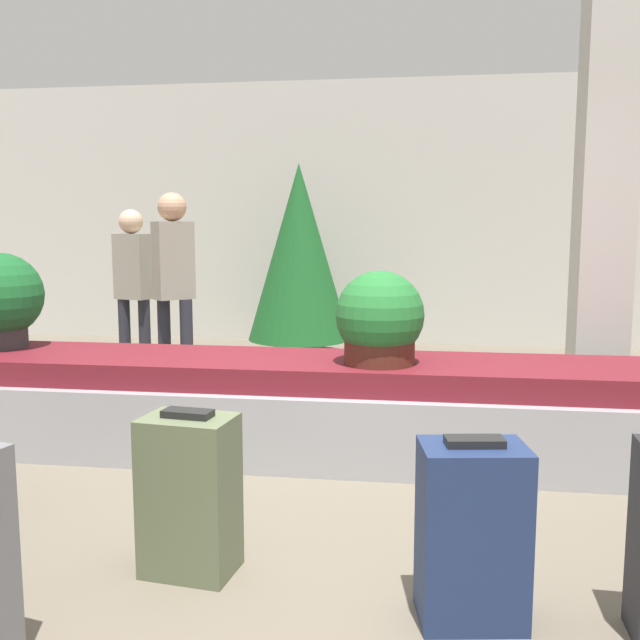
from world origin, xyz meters
TOP-DOWN VIEW (x-y plane):
  - ground_plane at (0.00, 0.00)m, footprint 18.00×18.00m
  - back_wall at (0.00, 5.68)m, footprint 18.00×0.06m
  - carousel at (0.00, 1.25)m, footprint 8.90×0.96m
  - pillar at (1.91, 2.24)m, footprint 0.37×0.37m
  - suitcase_4 at (-0.31, -0.40)m, footprint 0.40×0.31m
  - suitcase_5 at (0.84, -0.60)m, footprint 0.42×0.33m
  - potted_plant_1 at (-2.24, 1.34)m, footprint 0.58×0.58m
  - potted_plant_2 at (0.38, 1.16)m, footprint 0.54×0.54m
  - traveler_0 at (-2.07, 3.19)m, footprint 0.36×0.26m
  - traveler_1 at (-1.47, 2.67)m, footprint 0.35×0.35m
  - decorated_tree at (-0.75, 4.69)m, footprint 1.15×1.15m

SIDE VIEW (x-z plane):
  - ground_plane at x=0.00m, z-range 0.00..0.00m
  - carousel at x=0.00m, z-range -0.01..0.60m
  - suitcase_5 at x=0.84m, z-range -0.01..0.69m
  - suitcase_4 at x=-0.31m, z-range -0.01..0.69m
  - potted_plant_2 at x=0.38m, z-range 0.60..1.17m
  - traveler_0 at x=-2.07m, z-range 0.15..1.75m
  - potted_plant_1 at x=-2.24m, z-range 0.63..1.29m
  - traveler_1 at x=-1.47m, z-range 0.18..1.91m
  - decorated_tree at x=-0.75m, z-range 0.09..2.22m
  - back_wall at x=0.00m, z-range 0.00..3.20m
  - pillar at x=1.91m, z-range 0.00..3.20m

